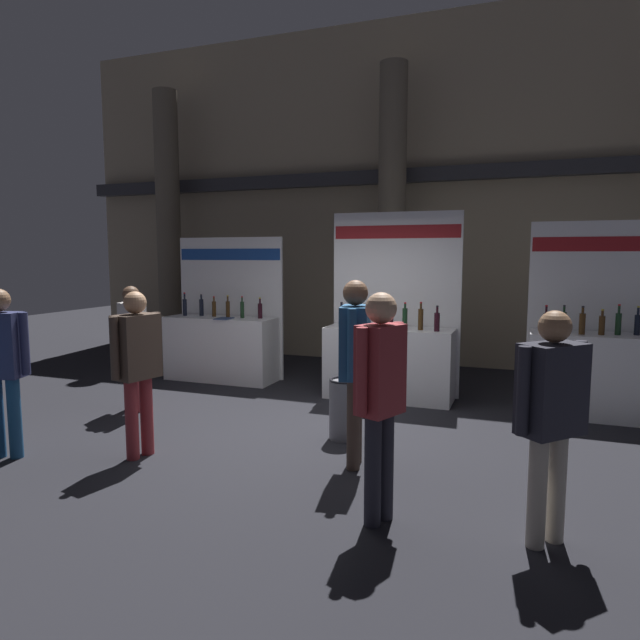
{
  "coord_description": "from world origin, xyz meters",
  "views": [
    {
      "loc": [
        2.2,
        -5.66,
        1.97
      ],
      "look_at": [
        -0.13,
        0.56,
        1.2
      ],
      "focal_mm": 31.4,
      "sensor_mm": 36.0,
      "label": 1
    }
  ],
  "objects_px": {
    "exhibitor_booth_0": "(222,343)",
    "visitor_7": "(2,358)",
    "exhibitor_booth_2": "(598,367)",
    "visitor_1": "(133,337)",
    "exhibitor_booth_1": "(390,354)",
    "trash_bin": "(344,409)",
    "visitor_8": "(551,406)",
    "visitor_0": "(355,355)",
    "visitor_4": "(137,359)",
    "visitor_9": "(380,389)"
  },
  "relations": [
    {
      "from": "visitor_9",
      "to": "exhibitor_booth_0",
      "type": "bearing_deg",
      "value": 65.93
    },
    {
      "from": "exhibitor_booth_2",
      "to": "visitor_7",
      "type": "bearing_deg",
      "value": -147.21
    },
    {
      "from": "exhibitor_booth_0",
      "to": "visitor_7",
      "type": "xyz_separation_m",
      "value": [
        -0.21,
        -3.76,
        0.39
      ]
    },
    {
      "from": "trash_bin",
      "to": "exhibitor_booth_1",
      "type": "bearing_deg",
      "value": 88.35
    },
    {
      "from": "exhibitor_booth_2",
      "to": "visitor_8",
      "type": "distance_m",
      "value": 3.59
    },
    {
      "from": "exhibitor_booth_0",
      "to": "visitor_9",
      "type": "xyz_separation_m",
      "value": [
        3.53,
        -3.79,
        0.42
      ]
    },
    {
      "from": "exhibitor_booth_0",
      "to": "visitor_8",
      "type": "xyz_separation_m",
      "value": [
        4.68,
        -3.7,
        0.38
      ]
    },
    {
      "from": "visitor_0",
      "to": "visitor_8",
      "type": "relative_size",
      "value": 1.08
    },
    {
      "from": "visitor_4",
      "to": "visitor_9",
      "type": "xyz_separation_m",
      "value": [
        2.54,
        -0.5,
        0.03
      ]
    },
    {
      "from": "exhibitor_booth_1",
      "to": "visitor_7",
      "type": "height_order",
      "value": "exhibitor_booth_1"
    },
    {
      "from": "exhibitor_booth_2",
      "to": "trash_bin",
      "type": "xyz_separation_m",
      "value": [
        -2.63,
        -1.88,
        -0.29
      ]
    },
    {
      "from": "exhibitor_booth_1",
      "to": "visitor_0",
      "type": "height_order",
      "value": "exhibitor_booth_1"
    },
    {
      "from": "visitor_8",
      "to": "visitor_7",
      "type": "bearing_deg",
      "value": -46.16
    },
    {
      "from": "trash_bin",
      "to": "exhibitor_booth_2",
      "type": "bearing_deg",
      "value": 35.51
    },
    {
      "from": "visitor_7",
      "to": "visitor_9",
      "type": "xyz_separation_m",
      "value": [
        3.74,
        -0.03,
        0.02
      ]
    },
    {
      "from": "visitor_4",
      "to": "visitor_0",
      "type": "bearing_deg",
      "value": 116.9
    },
    {
      "from": "exhibitor_booth_2",
      "to": "visitor_9",
      "type": "relative_size",
      "value": 1.4
    },
    {
      "from": "exhibitor_booth_1",
      "to": "exhibitor_booth_2",
      "type": "relative_size",
      "value": 1.07
    },
    {
      "from": "exhibitor_booth_0",
      "to": "exhibitor_booth_2",
      "type": "distance_m",
      "value": 5.34
    },
    {
      "from": "trash_bin",
      "to": "visitor_0",
      "type": "height_order",
      "value": "visitor_0"
    },
    {
      "from": "visitor_7",
      "to": "exhibitor_booth_1",
      "type": "bearing_deg",
      "value": -146.01
    },
    {
      "from": "visitor_0",
      "to": "visitor_7",
      "type": "xyz_separation_m",
      "value": [
        -3.24,
        -0.98,
        -0.07
      ]
    },
    {
      "from": "visitor_0",
      "to": "visitor_8",
      "type": "bearing_deg",
      "value": -129.52
    },
    {
      "from": "visitor_4",
      "to": "visitor_7",
      "type": "bearing_deg",
      "value": -55.41
    },
    {
      "from": "exhibitor_booth_0",
      "to": "visitor_8",
      "type": "bearing_deg",
      "value": -38.31
    },
    {
      "from": "exhibitor_booth_2",
      "to": "visitor_7",
      "type": "xyz_separation_m",
      "value": [
        -5.54,
        -3.57,
        0.37
      ]
    },
    {
      "from": "visitor_4",
      "to": "visitor_7",
      "type": "relative_size",
      "value": 0.98
    },
    {
      "from": "trash_bin",
      "to": "visitor_8",
      "type": "height_order",
      "value": "visitor_8"
    },
    {
      "from": "visitor_4",
      "to": "visitor_9",
      "type": "distance_m",
      "value": 2.58
    },
    {
      "from": "visitor_1",
      "to": "visitor_4",
      "type": "bearing_deg",
      "value": -19.97
    },
    {
      "from": "trash_bin",
      "to": "visitor_1",
      "type": "relative_size",
      "value": 0.41
    },
    {
      "from": "visitor_4",
      "to": "visitor_8",
      "type": "relative_size",
      "value": 1.01
    },
    {
      "from": "exhibitor_booth_1",
      "to": "visitor_1",
      "type": "height_order",
      "value": "exhibitor_booth_1"
    },
    {
      "from": "trash_bin",
      "to": "visitor_4",
      "type": "distance_m",
      "value": 2.2
    },
    {
      "from": "exhibitor_booth_2",
      "to": "visitor_8",
      "type": "bearing_deg",
      "value": -100.61
    },
    {
      "from": "visitor_1",
      "to": "visitor_9",
      "type": "height_order",
      "value": "visitor_9"
    },
    {
      "from": "exhibitor_booth_1",
      "to": "visitor_9",
      "type": "height_order",
      "value": "exhibitor_booth_1"
    },
    {
      "from": "visitor_8",
      "to": "visitor_9",
      "type": "xyz_separation_m",
      "value": [
        -1.15,
        -0.09,
        0.04
      ]
    },
    {
      "from": "exhibitor_booth_0",
      "to": "exhibitor_booth_2",
      "type": "height_order",
      "value": "exhibitor_booth_2"
    },
    {
      "from": "exhibitor_booth_2",
      "to": "visitor_0",
      "type": "xyz_separation_m",
      "value": [
        -2.3,
        -2.59,
        0.44
      ]
    },
    {
      "from": "visitor_0",
      "to": "visitor_9",
      "type": "height_order",
      "value": "visitor_0"
    },
    {
      "from": "visitor_0",
      "to": "visitor_1",
      "type": "bearing_deg",
      "value": 64.76
    },
    {
      "from": "visitor_1",
      "to": "visitor_4",
      "type": "height_order",
      "value": "visitor_4"
    },
    {
      "from": "exhibitor_booth_0",
      "to": "trash_bin",
      "type": "distance_m",
      "value": 3.41
    },
    {
      "from": "visitor_1",
      "to": "visitor_8",
      "type": "distance_m",
      "value": 5.13
    },
    {
      "from": "visitor_8",
      "to": "visitor_0",
      "type": "bearing_deg",
      "value": -75.96
    },
    {
      "from": "exhibitor_booth_1",
      "to": "visitor_7",
      "type": "relative_size",
      "value": 1.55
    },
    {
      "from": "exhibitor_booth_0",
      "to": "exhibitor_booth_1",
      "type": "distance_m",
      "value": 2.76
    },
    {
      "from": "visitor_1",
      "to": "exhibitor_booth_1",
      "type": "bearing_deg",
      "value": 60.58
    },
    {
      "from": "visitor_7",
      "to": "exhibitor_booth_0",
      "type": "bearing_deg",
      "value": -109.29
    }
  ]
}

